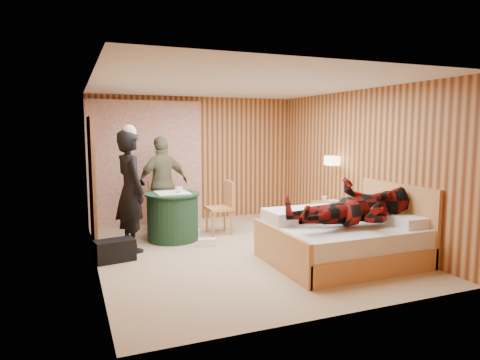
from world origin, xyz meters
name	(u,v)px	position (x,y,z in m)	size (l,w,h in m)	color
floor	(241,250)	(0.00, 0.00, 0.00)	(4.20, 5.00, 0.01)	tan
ceiling	(241,85)	(0.00, 0.00, 2.50)	(4.20, 5.00, 0.01)	white
wall_back	(195,159)	(0.00, 2.50, 1.25)	(4.20, 0.02, 2.50)	tan
wall_left	(93,175)	(-2.10, 0.00, 1.25)	(0.02, 5.00, 2.50)	tan
wall_right	(356,165)	(2.10, 0.00, 1.25)	(0.02, 5.00, 2.50)	tan
curtain	(146,163)	(-1.00, 2.43, 1.20)	(2.20, 0.08, 2.40)	beige
doorway	(92,180)	(-2.06, 1.40, 1.02)	(0.06, 0.90, 2.05)	black
wall_lamp	(332,161)	(1.92, 0.45, 1.30)	(0.26, 0.24, 0.16)	gold
bed	(342,240)	(1.13, -1.03, 0.31)	(1.99, 1.55, 1.07)	tan
nightstand	(328,217)	(1.88, 0.47, 0.29)	(0.42, 0.57, 0.55)	tan
round_table	(173,216)	(-0.82, 1.02, 0.41)	(0.91, 0.91, 0.81)	#1C3C26
chair_far	(162,202)	(-0.85, 1.73, 0.54)	(0.53, 0.53, 0.93)	tan
chair_near	(223,203)	(0.13, 1.14, 0.55)	(0.43, 0.43, 0.94)	tan
duffel_bag	(115,250)	(-1.85, 0.17, 0.15)	(0.54, 0.29, 0.31)	black
sneaker_left	(193,233)	(-0.44, 1.15, 0.06)	(0.25, 0.10, 0.11)	white
sneaker_right	(207,242)	(-0.41, 0.42, 0.06)	(0.28, 0.11, 0.12)	white
woman_standing	(131,191)	(-1.54, 0.64, 0.92)	(0.67, 0.44, 1.84)	black
man_at_table	(163,184)	(-0.82, 1.78, 0.86)	(1.01, 0.42, 1.72)	#6F694A
man_on_bed	(355,196)	(1.15, -1.25, 0.96)	(1.77, 0.67, 0.86)	#670D09
book_lower	(330,202)	(1.88, 0.42, 0.56)	(0.17, 0.22, 0.02)	white
book_upper	(330,201)	(1.88, 0.42, 0.58)	(0.16, 0.22, 0.02)	white
cup_nightstand	(325,199)	(1.88, 0.60, 0.60)	(0.10, 0.10, 0.09)	white
cup_table	(179,190)	(-0.72, 0.97, 0.86)	(0.12, 0.12, 0.10)	white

